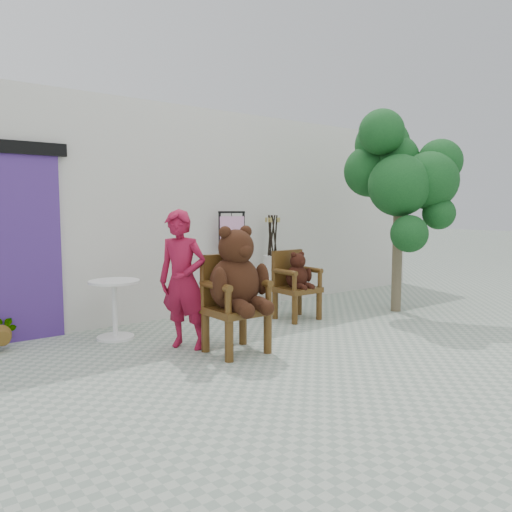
# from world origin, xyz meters

# --- Properties ---
(ground_plane) EXTENTS (60.00, 60.00, 0.00)m
(ground_plane) POSITION_xyz_m (0.00, 0.00, 0.00)
(ground_plane) COLOR #9CA694
(ground_plane) RESTS_ON ground
(back_wall) EXTENTS (9.00, 1.00, 3.00)m
(back_wall) POSITION_xyz_m (0.00, 3.10, 1.50)
(back_wall) COLOR silver
(back_wall) RESTS_ON ground
(doorway) EXTENTS (1.40, 0.11, 2.33)m
(doorway) POSITION_xyz_m (-3.00, 2.58, 1.16)
(doorway) COLOR #49297C
(doorway) RESTS_ON ground
(chair_big) EXTENTS (0.68, 0.72, 1.38)m
(chair_big) POSITION_xyz_m (-1.15, 0.64, 0.77)
(chair_big) COLOR #40280D
(chair_big) RESTS_ON ground
(chair_small) EXTENTS (0.55, 0.52, 0.96)m
(chair_small) POSITION_xyz_m (0.47, 1.48, 0.58)
(chair_small) COLOR #40280D
(chair_small) RESTS_ON ground
(person) EXTENTS (0.62, 0.67, 1.54)m
(person) POSITION_xyz_m (-1.56, 1.04, 0.77)
(person) COLOR maroon
(person) RESTS_ON ground
(cafe_table) EXTENTS (0.60, 0.60, 0.70)m
(cafe_table) POSITION_xyz_m (-1.96, 1.99, 0.44)
(cafe_table) COLOR white
(cafe_table) RESTS_ON ground
(display_stand) EXTENTS (0.55, 0.50, 1.51)m
(display_stand) POSITION_xyz_m (-0.01, 2.35, 0.58)
(display_stand) COLOR black
(display_stand) RESTS_ON ground
(stool_bucket) EXTENTS (0.32, 0.32, 1.45)m
(stool_bucket) POSITION_xyz_m (0.76, 2.35, 0.64)
(stool_bucket) COLOR white
(stool_bucket) RESTS_ON ground
(tree) EXTENTS (1.45, 1.62, 2.97)m
(tree) POSITION_xyz_m (1.98, 0.90, 2.11)
(tree) COLOR #4C412D
(tree) RESTS_ON ground
(potted_plant) EXTENTS (0.37, 0.32, 0.40)m
(potted_plant) POSITION_xyz_m (-3.14, 2.33, 0.20)
(potted_plant) COLOR black
(potted_plant) RESTS_ON ground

